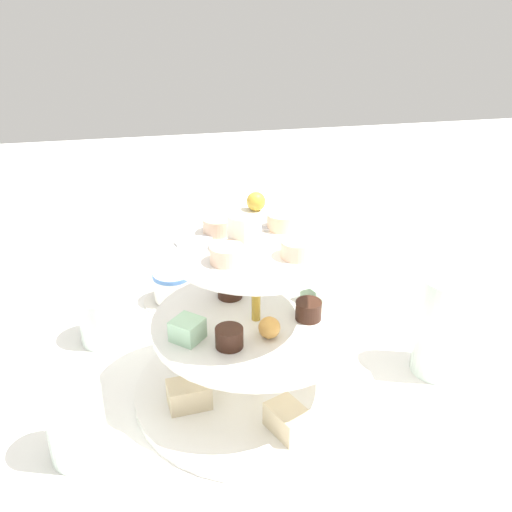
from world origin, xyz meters
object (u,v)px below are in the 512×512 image
object	(u,v)px
teacup_with_saucer	(173,288)
butter_knife_right	(302,281)
tiered_serving_stand	(256,337)
water_glass_tall_right	(442,324)
water_glass_mid_back	(75,420)
water_glass_short_left	(103,318)

from	to	relation	value
teacup_with_saucer	butter_knife_right	world-z (taller)	teacup_with_saucer
butter_knife_right	tiered_serving_stand	bearing A→B (deg)	90.54
water_glass_tall_right	water_glass_mid_back	bearing A→B (deg)	9.01
water_glass_tall_right	water_glass_mid_back	xyz separation A→B (m)	(0.44, 0.07, -0.02)
water_glass_mid_back	water_glass_short_left	bearing A→B (deg)	-95.09
water_glass_mid_back	tiered_serving_stand	bearing A→B (deg)	-161.94
tiered_serving_stand	water_glass_tall_right	bearing A→B (deg)	-179.09
water_glass_short_left	tiered_serving_stand	bearing A→B (deg)	140.64
water_glass_tall_right	butter_knife_right	distance (m)	0.28
water_glass_short_left	teacup_with_saucer	xyz separation A→B (m)	(-0.10, -0.08, -0.01)
water_glass_mid_back	water_glass_tall_right	bearing A→B (deg)	-170.99
water_glass_tall_right	water_glass_mid_back	world-z (taller)	water_glass_tall_right
tiered_serving_stand	water_glass_short_left	distance (m)	0.24
teacup_with_saucer	butter_knife_right	size ratio (longest dim) A/B	0.53
tiered_serving_stand	water_glass_tall_right	size ratio (longest dim) A/B	2.19
water_glass_short_left	water_glass_tall_right	bearing A→B (deg)	160.82
tiered_serving_stand	water_glass_tall_right	distance (m)	0.24
tiered_serving_stand	water_glass_short_left	xyz separation A→B (m)	(0.18, -0.15, -0.05)
water_glass_tall_right	butter_knife_right	bearing A→B (deg)	-66.50
water_glass_short_left	teacup_with_saucer	world-z (taller)	water_glass_short_left
teacup_with_saucer	water_glass_mid_back	size ratio (longest dim) A/B	0.94
water_glass_tall_right	water_glass_short_left	bearing A→B (deg)	-19.18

